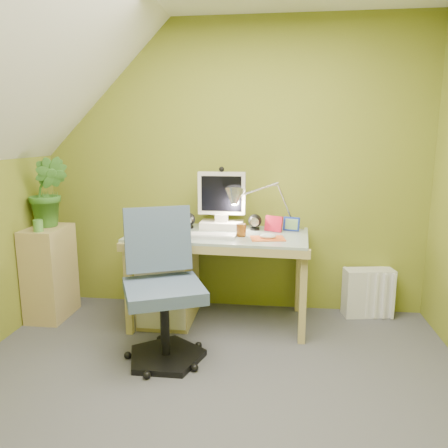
# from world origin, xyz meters

# --- Properties ---
(floor) EXTENTS (3.20, 3.20, 0.01)m
(floor) POSITION_xyz_m (0.00, 0.00, -0.01)
(floor) COLOR #49494E
(floor) RESTS_ON ground
(wall_back) EXTENTS (3.20, 0.01, 2.40)m
(wall_back) POSITION_xyz_m (0.00, 1.60, 1.20)
(wall_back) COLOR olive
(wall_back) RESTS_ON floor
(desk) EXTENTS (1.40, 0.76, 0.73)m
(desk) POSITION_xyz_m (-0.07, 1.23, 0.36)
(desk) COLOR tan
(desk) RESTS_ON floor
(monitor) EXTENTS (0.40, 0.23, 0.54)m
(monitor) POSITION_xyz_m (-0.07, 1.41, 1.00)
(monitor) COLOR silver
(monitor) RESTS_ON desk
(speaker_left) EXTENTS (0.13, 0.13, 0.13)m
(speaker_left) POSITION_xyz_m (-0.34, 1.39, 0.79)
(speaker_left) COLOR black
(speaker_left) RESTS_ON desk
(speaker_right) EXTENTS (0.11, 0.11, 0.13)m
(speaker_right) POSITION_xyz_m (0.20, 1.39, 0.79)
(speaker_right) COLOR black
(speaker_right) RESTS_ON desk
(keyboard) EXTENTS (0.45, 0.15, 0.02)m
(keyboard) POSITION_xyz_m (-0.15, 1.09, 0.74)
(keyboard) COLOR silver
(keyboard) RESTS_ON desk
(mousepad) EXTENTS (0.27, 0.21, 0.01)m
(mousepad) POSITION_xyz_m (0.31, 1.09, 0.73)
(mousepad) COLOR #D15620
(mousepad) RESTS_ON desk
(mouse) EXTENTS (0.13, 0.10, 0.04)m
(mouse) POSITION_xyz_m (0.31, 1.09, 0.75)
(mouse) COLOR white
(mouse) RESTS_ON mousepad
(amber_tumbler) EXTENTS (0.09, 0.09, 0.09)m
(amber_tumbler) POSITION_xyz_m (0.11, 1.15, 0.78)
(amber_tumbler) COLOR #8B4B14
(amber_tumbler) RESTS_ON desk
(candle_cluster) EXTENTS (0.17, 0.16, 0.12)m
(candle_cluster) POSITION_xyz_m (-0.67, 1.24, 0.79)
(candle_cluster) COLOR red
(candle_cluster) RESTS_ON desk
(photo_frame_red) EXTENTS (0.14, 0.08, 0.12)m
(photo_frame_red) POSITION_xyz_m (0.35, 1.35, 0.79)
(photo_frame_red) COLOR #AC1227
(photo_frame_red) RESTS_ON desk
(photo_frame_blue) EXTENTS (0.13, 0.06, 0.11)m
(photo_frame_blue) POSITION_xyz_m (0.49, 1.39, 0.78)
(photo_frame_blue) COLOR #162C97
(photo_frame_blue) RESTS_ON desk
(photo_frame_green) EXTENTS (0.15, 0.06, 0.13)m
(photo_frame_green) POSITION_xyz_m (-0.47, 1.37, 0.79)
(photo_frame_green) COLOR #A8BC81
(photo_frame_green) RESTS_ON desk
(desk_lamp) EXTENTS (0.54, 0.28, 0.56)m
(desk_lamp) POSITION_xyz_m (0.38, 1.41, 1.01)
(desk_lamp) COLOR silver
(desk_lamp) RESTS_ON desk
(side_ledge) EXTENTS (0.28, 0.43, 0.75)m
(side_ledge) POSITION_xyz_m (-1.45, 1.17, 0.38)
(side_ledge) COLOR tan
(side_ledge) RESTS_ON floor
(potted_plant) EXTENTS (0.35, 0.30, 0.56)m
(potted_plant) POSITION_xyz_m (-1.44, 1.22, 1.03)
(potted_plant) COLOR #387226
(potted_plant) RESTS_ON side_ledge
(green_cup) EXTENTS (0.07, 0.07, 0.09)m
(green_cup) POSITION_xyz_m (-1.43, 1.02, 0.80)
(green_cup) COLOR #508D3B
(green_cup) RESTS_ON side_ledge
(task_chair) EXTENTS (0.74, 0.74, 1.01)m
(task_chair) POSITION_xyz_m (-0.34, 0.58, 0.50)
(task_chair) COLOR #43556E
(task_chair) RESTS_ON floor
(radiator) EXTENTS (0.42, 0.23, 0.40)m
(radiator) POSITION_xyz_m (1.14, 1.50, 0.20)
(radiator) COLOR silver
(radiator) RESTS_ON floor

